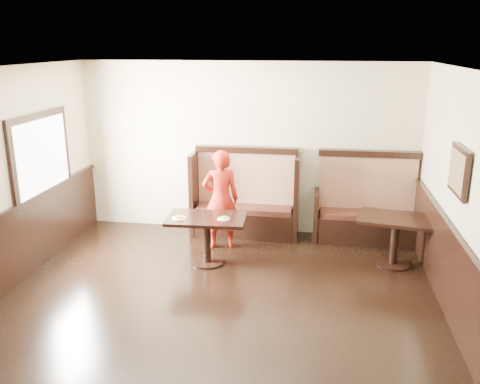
% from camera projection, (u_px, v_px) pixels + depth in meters
% --- Properties ---
extents(ground, '(7.00, 7.00, 0.00)m').
position_uv_depth(ground, '(201.00, 344.00, 5.39)').
color(ground, black).
rests_on(ground, ground).
extents(room_shell, '(7.00, 7.00, 7.00)m').
position_uv_depth(room_shell, '(178.00, 273.00, 5.51)').
color(room_shell, beige).
rests_on(room_shell, ground).
extents(booth_main, '(1.75, 0.72, 1.45)m').
position_uv_depth(booth_main, '(245.00, 203.00, 8.37)').
color(booth_main, black).
rests_on(booth_main, ground).
extents(booth_neighbor, '(1.65, 0.72, 1.45)m').
position_uv_depth(booth_neighbor, '(366.00, 212.00, 8.09)').
color(booth_neighbor, black).
rests_on(booth_neighbor, ground).
extents(table_main, '(1.13, 0.74, 0.70)m').
position_uv_depth(table_main, '(207.00, 228.00, 7.22)').
color(table_main, black).
rests_on(table_main, ground).
extents(table_neighbor, '(1.14, 0.86, 0.72)m').
position_uv_depth(table_neighbor, '(396.00, 230.00, 7.16)').
color(table_neighbor, black).
rests_on(table_neighbor, ground).
extents(child, '(0.64, 0.50, 1.55)m').
position_uv_depth(child, '(221.00, 199.00, 7.74)').
color(child, '#A61F11').
rests_on(child, ground).
extents(pizza_plate_left, '(0.20, 0.20, 0.04)m').
position_uv_depth(pizza_plate_left, '(179.00, 218.00, 7.10)').
color(pizza_plate_left, white).
rests_on(pizza_plate_left, table_main).
extents(pizza_plate_right, '(0.18, 0.18, 0.03)m').
position_uv_depth(pizza_plate_right, '(224.00, 218.00, 7.09)').
color(pizza_plate_right, white).
rests_on(pizza_plate_right, table_main).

